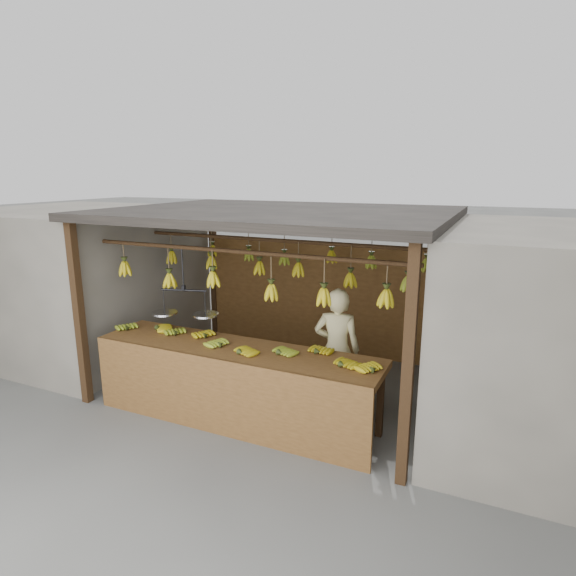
% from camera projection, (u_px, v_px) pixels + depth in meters
% --- Properties ---
extents(ground, '(80.00, 80.00, 0.00)m').
position_uv_depth(ground, '(279.00, 383.00, 6.69)').
color(ground, '#5B5B57').
extents(stall, '(4.30, 3.30, 2.40)m').
position_uv_depth(stall, '(289.00, 239.00, 6.52)').
color(stall, black).
rests_on(stall, ground).
extents(neighbor_left, '(3.00, 3.00, 2.30)m').
position_uv_depth(neighbor_left, '(81.00, 279.00, 7.87)').
color(neighbor_left, slate).
rests_on(neighbor_left, ground).
extents(counter, '(3.49, 0.78, 0.96)m').
position_uv_depth(counter, '(231.00, 367.00, 5.44)').
color(counter, brown).
rests_on(counter, ground).
extents(hanging_bananas, '(3.64, 2.22, 0.39)m').
position_uv_depth(hanging_bananas, '(278.00, 270.00, 6.31)').
color(hanging_bananas, '#B8A213').
rests_on(hanging_bananas, ground).
extents(balance_scale, '(0.80, 0.45, 0.83)m').
position_uv_depth(balance_scale, '(185.00, 311.00, 5.84)').
color(balance_scale, black).
rests_on(balance_scale, ground).
extents(vendor, '(0.62, 0.46, 1.53)m').
position_uv_depth(vendor, '(337.00, 349.00, 5.83)').
color(vendor, beige).
rests_on(vendor, ground).
extents(bag_bundles, '(0.08, 0.26, 1.29)m').
position_uv_depth(bag_bundles, '(442.00, 306.00, 6.86)').
color(bag_bundles, '#1426BF').
rests_on(bag_bundles, ground).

